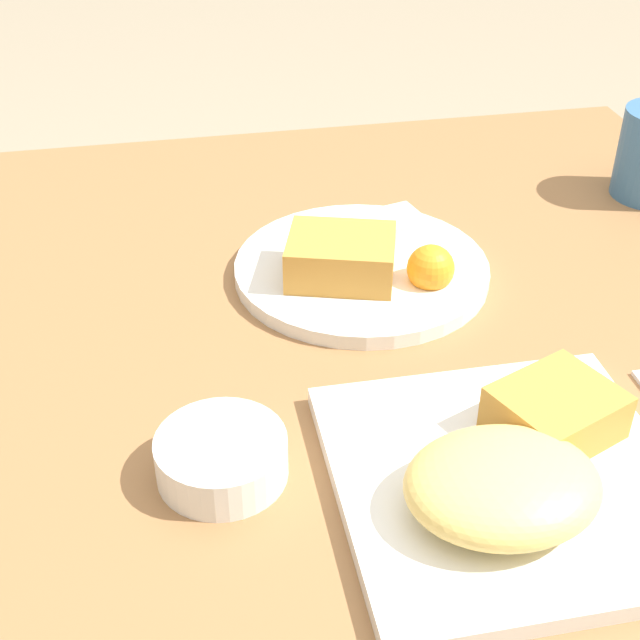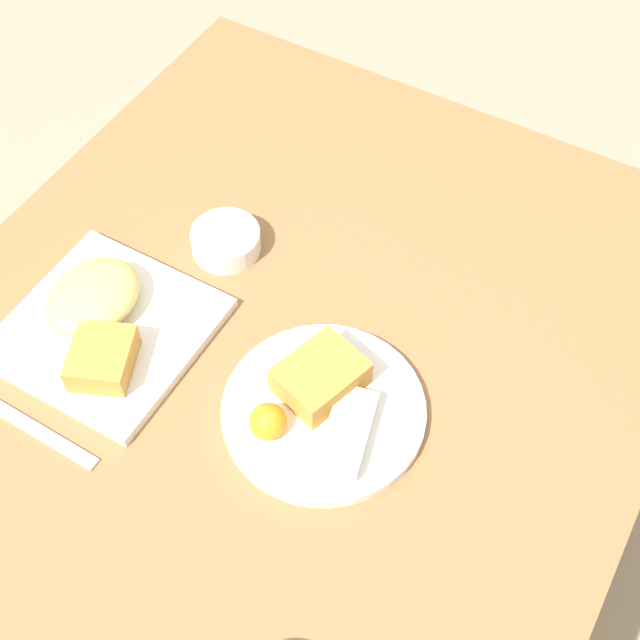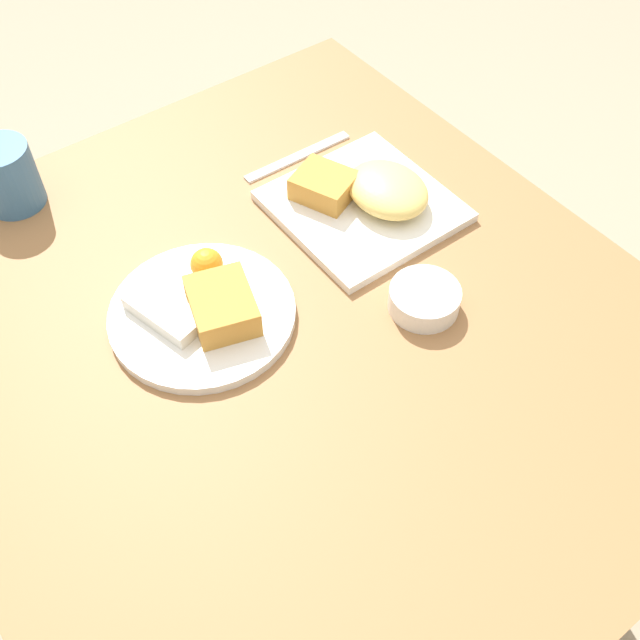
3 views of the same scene
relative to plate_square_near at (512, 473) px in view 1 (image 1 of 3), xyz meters
name	(u,v)px [view 1 (image 1 of 3)]	position (x,y,z in m)	size (l,w,h in m)	color
dining_table	(298,407)	(-0.11, 0.21, -0.10)	(1.01, 0.90, 0.72)	olive
plate_square_near	(512,473)	(0.00, 0.00, 0.00)	(0.24, 0.24, 0.06)	white
plate_oval_far	(362,263)	(-0.03, 0.30, -0.01)	(0.24, 0.24, 0.05)	white
sauce_ramekin	(222,456)	(-0.19, 0.06, 0.00)	(0.09, 0.09, 0.03)	white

